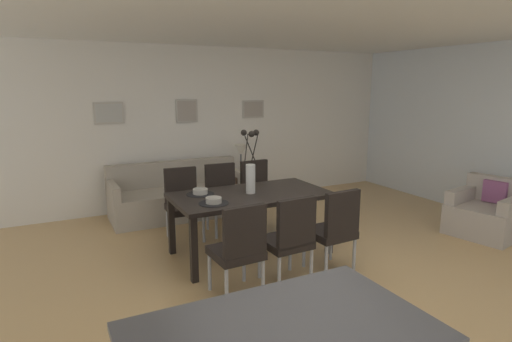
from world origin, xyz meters
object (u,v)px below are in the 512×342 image
object	(u,v)px
armchair	(487,214)
framed_picture_left	(109,113)
side_table	(241,190)
bowl_near_left	(214,200)
dining_table	(251,199)
framed_picture_right	(253,109)
dining_chair_far_left	(290,236)
dining_chair_mid_right	(258,190)
dining_chair_near_right	(183,200)
dining_chair_mid_left	(335,227)
sofa	(179,197)
bowl_near_right	(200,191)
dining_chair_far_right	(223,195)
centerpiece_vase	(251,169)
framed_picture_center	(187,111)
dining_chair_near_left	(239,246)
table_lamp	(241,153)

from	to	relation	value
armchair	framed_picture_left	bearing A→B (deg)	143.58
side_table	bowl_near_left	bearing A→B (deg)	-121.44
dining_table	framed_picture_right	xyz separation A→B (m)	(1.20, 2.35, 0.90)
dining_chair_far_left	framed_picture_right	xyz separation A→B (m)	(1.21, 3.24, 1.06)
dining_chair_mid_right	bowl_near_left	distance (m)	1.59
dining_table	dining_chair_mid_right	distance (m)	1.07
dining_chair_near_right	framed_picture_right	xyz separation A→B (m)	(1.76, 1.48, 1.06)
dining_chair_mid_left	sofa	size ratio (longest dim) A/B	0.45
dining_chair_mid_left	armchair	xyz separation A→B (m)	(2.56, 0.03, -0.23)
bowl_near_left	bowl_near_right	bearing A→B (deg)	90.00
sofa	dining_chair_far_right	bearing A→B (deg)	-71.08
dining_table	dining_chair_mid_right	xyz separation A→B (m)	(0.56, 0.90, -0.15)
centerpiece_vase	sofa	bearing A→B (deg)	99.71
armchair	sofa	bearing A→B (deg)	141.77
dining_chair_mid_right	centerpiece_vase	size ratio (longest dim) A/B	1.25
bowl_near_left	armchair	world-z (taller)	bowl_near_left
armchair	framed_picture_right	world-z (taller)	framed_picture_right
dining_table	armchair	world-z (taller)	armchair
armchair	framed_picture_left	distance (m)	5.52
centerpiece_vase	side_table	world-z (taller)	centerpiece_vase
dining_chair_far_left	framed_picture_center	world-z (taller)	framed_picture_center
dining_chair_near_right	framed_picture_right	distance (m)	2.53
dining_chair_mid_right	bowl_near_right	world-z (taller)	dining_chair_mid_right
dining_chair_mid_left	framed_picture_right	xyz separation A→B (m)	(0.65, 3.22, 1.06)
dining_chair_near_right	framed_picture_right	bearing A→B (deg)	40.16
dining_chair_near_left	framed_picture_right	xyz separation A→B (m)	(1.76, 3.25, 1.06)
dining_chair_mid_left	bowl_near_left	size ratio (longest dim) A/B	5.41
side_table	dining_chair_mid_left	bearing A→B (deg)	-94.01
sofa	armchair	xyz separation A→B (m)	(3.44, -2.71, 0.01)
dining_chair_near_right	framed_picture_center	size ratio (longest dim) A/B	2.48
dining_table	armchair	bearing A→B (deg)	-15.08
side_table	framed_picture_center	world-z (taller)	framed_picture_center
sofa	table_lamp	world-z (taller)	table_lamp
sofa	framed_picture_right	bearing A→B (deg)	17.56
dining_chair_far_right	dining_chair_mid_left	size ratio (longest dim) A/B	1.00
dining_chair_near_left	dining_chair_mid_left	bearing A→B (deg)	1.91
dining_chair_near_left	centerpiece_vase	distance (m)	1.18
dining_chair_near_left	sofa	bearing A→B (deg)	85.04
armchair	bowl_near_right	bearing A→B (deg)	163.93
dining_chair_near_left	armchair	bearing A→B (deg)	1.02
dining_chair_near_left	bowl_near_right	world-z (taller)	dining_chair_near_left
bowl_near_left	table_lamp	world-z (taller)	table_lamp
table_lamp	framed_picture_left	distance (m)	2.12
dining_chair_far_left	dining_chair_mid_left	world-z (taller)	same
dining_chair_mid_right	dining_chair_mid_left	bearing A→B (deg)	-89.96
dining_chair_near_left	dining_chair_near_right	size ratio (longest dim) A/B	1.00
dining_chair_far_left	bowl_near_right	world-z (taller)	dining_chair_far_left
dining_chair_near_right	dining_chair_far_left	size ratio (longest dim) A/B	1.00
dining_table	bowl_near_right	world-z (taller)	bowl_near_right
centerpiece_vase	bowl_near_right	distance (m)	0.63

